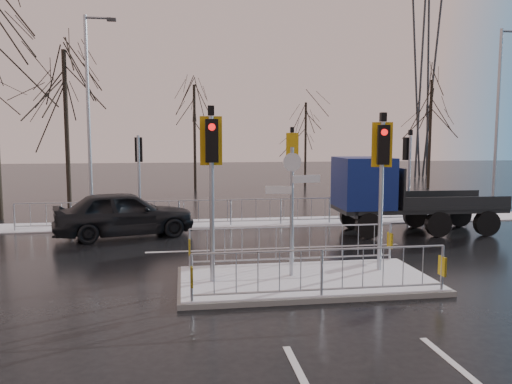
{
  "coord_description": "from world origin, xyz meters",
  "views": [
    {
      "loc": [
        -2.86,
        -11.24,
        3.43
      ],
      "look_at": [
        -0.64,
        3.66,
        1.8
      ],
      "focal_mm": 35.0,
      "sensor_mm": 36.0,
      "label": 1
    }
  ],
  "objects": [
    {
      "name": "pylon_wires",
      "position": [
        16.88,
        30.0,
        11.03
      ],
      "size": [
        70.0,
        2.38,
        19.97
      ],
      "color": "#2D3033",
      "rests_on": "ground"
    },
    {
      "name": "street_lamp_left",
      "position": [
        -6.43,
        9.5,
        4.49
      ],
      "size": [
        1.25,
        0.18,
        8.2
      ],
      "color": "#9BA2AA",
      "rests_on": "ground"
    },
    {
      "name": "car_far_lane",
      "position": [
        -4.86,
        6.46,
        0.81
      ],
      "size": [
        5.09,
        3.03,
        1.62
      ],
      "primitive_type": "imported",
      "rotation": [
        0.0,
        0.0,
        1.82
      ],
      "color": "black",
      "rests_on": "ground"
    },
    {
      "name": "tree_far_c",
      "position": [
        14.0,
        21.0,
        5.15
      ],
      "size": [
        4.0,
        4.0,
        7.55
      ],
      "color": "black",
      "rests_on": "ground"
    },
    {
      "name": "flatbed_truck",
      "position": [
        4.41,
        5.78,
        1.46
      ],
      "size": [
        6.0,
        2.37,
        2.75
      ],
      "color": "black",
      "rests_on": "ground"
    },
    {
      "name": "tree_far_a",
      "position": [
        -2.0,
        22.0,
        4.82
      ],
      "size": [
        3.75,
        3.75,
        7.08
      ],
      "color": "black",
      "rests_on": "ground"
    },
    {
      "name": "tree_far_b",
      "position": [
        6.0,
        24.0,
        4.18
      ],
      "size": [
        3.25,
        3.25,
        6.14
      ],
      "color": "black",
      "rests_on": "ground"
    },
    {
      "name": "tree_near_b",
      "position": [
        -8.0,
        12.5,
        5.15
      ],
      "size": [
        4.0,
        4.0,
        7.55
      ],
      "color": "black",
      "rests_on": "ground"
    },
    {
      "name": "snow_verge",
      "position": [
        0.0,
        8.6,
        0.02
      ],
      "size": [
        30.0,
        2.0,
        0.04
      ],
      "primitive_type": "cube",
      "color": "white",
      "rests_on": "ground"
    },
    {
      "name": "ground",
      "position": [
        0.0,
        0.0,
        0.0
      ],
      "size": [
        120.0,
        120.0,
        0.0
      ],
      "primitive_type": "plane",
      "color": "black",
      "rests_on": "ground"
    },
    {
      "name": "traffic_island",
      "position": [
        -0.01,
        0.01,
        0.39
      ],
      "size": [
        6.0,
        3.04,
        4.15
      ],
      "color": "slate",
      "rests_on": "ground"
    },
    {
      "name": "lane_markings",
      "position": [
        0.0,
        -0.33,
        0.0
      ],
      "size": [
        8.0,
        11.38,
        0.01
      ],
      "color": "silver",
      "rests_on": "ground"
    },
    {
      "name": "far_kerb_fixtures",
      "position": [
        0.29,
        8.09,
        1.02
      ],
      "size": [
        18.0,
        0.65,
        3.83
      ],
      "color": "#9BA2AA",
      "rests_on": "ground"
    },
    {
      "name": "street_lamp_right",
      "position": [
        10.57,
        8.5,
        4.39
      ],
      "size": [
        1.25,
        0.18,
        8.0
      ],
      "color": "#9BA2AA",
      "rests_on": "ground"
    }
  ]
}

